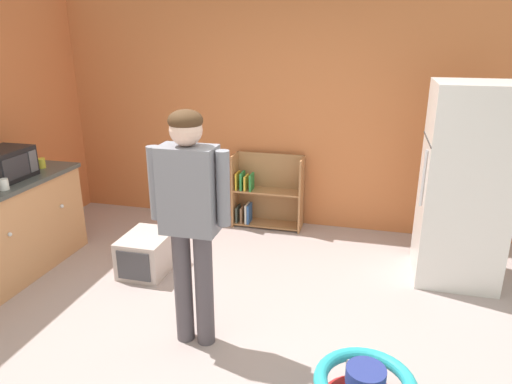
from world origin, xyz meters
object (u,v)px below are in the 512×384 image
bookshelf (265,195)px  white_cup (4,184)px  pet_carrier (147,253)px  microwave (3,165)px  refrigerator (464,185)px  standing_person (190,209)px  yellow_cup (41,163)px

bookshelf → white_cup: white_cup is taller
bookshelf → pet_carrier: 1.61m
pet_carrier → white_cup: bearing=-152.9°
microwave → white_cup: 0.33m
microwave → refrigerator: bearing=12.4°
bookshelf → microwave: 2.69m
standing_person → refrigerator: bearing=37.2°
refrigerator → white_cup: refrigerator is taller
bookshelf → white_cup: (-1.82, -1.89, 0.58)m
refrigerator → microwave: refrigerator is taller
yellow_cup → white_cup: (0.14, -0.66, 0.00)m
standing_person → microwave: size_ratio=3.55×
yellow_cup → white_cup: 0.67m
standing_person → white_cup: bearing=168.6°
refrigerator → standing_person: bearing=-142.8°
refrigerator → microwave: bearing=-167.6°
standing_person → yellow_cup: bearing=152.6°
microwave → yellow_cup: 0.42m
bookshelf → pet_carrier: (-0.82, -1.37, -0.19)m
standing_person → pet_carrier: (-0.83, 0.88, -0.86)m
standing_person → microwave: (-2.04, 0.62, 0.00)m
yellow_cup → white_cup: same height
microwave → white_cup: microwave is taller
bookshelf → yellow_cup: (-1.97, -1.23, 0.58)m
microwave → yellow_cup: bearing=81.5°
bookshelf → pet_carrier: size_ratio=1.54×
refrigerator → bookshelf: (-1.98, 0.76, -0.52)m
yellow_cup → standing_person: bearing=-27.4°
refrigerator → white_cup: 3.96m
yellow_cup → pet_carrier: bearing=-7.0°
microwave → white_cup: (0.21, -0.25, -0.09)m
refrigerator → yellow_cup: bearing=-173.2°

